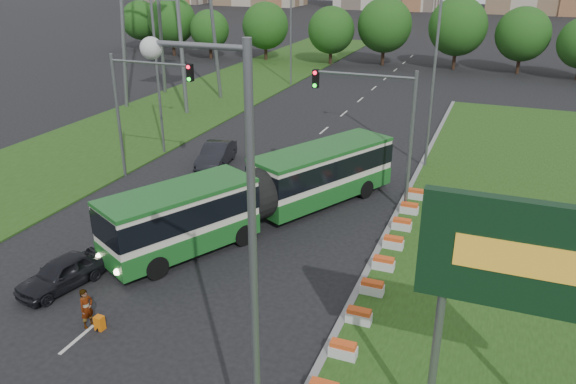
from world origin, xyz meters
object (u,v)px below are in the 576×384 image
at_px(articulated_bus, 259,191).
at_px(pedestrian, 87,308).
at_px(billboard, 541,272).
at_px(shopping_trolley, 100,323).
at_px(car_left_far, 216,155).
at_px(traffic_mast_left, 137,98).
at_px(car_left_near, 62,273).
at_px(traffic_mast_median, 383,118).

xyz_separation_m(articulated_bus, pedestrian, (-2.32, -11.18, -0.97)).
bearing_deg(billboard, pedestrian, 177.37).
bearing_deg(shopping_trolley, billboard, 1.42).
relative_size(car_left_far, shopping_trolley, 8.27).
relative_size(traffic_mast_left, articulated_bus, 0.45).
bearing_deg(billboard, car_left_far, 135.82).
xyz_separation_m(car_left_far, shopping_trolley, (4.66, -18.26, -0.51)).
bearing_deg(articulated_bus, car_left_near, -92.35).
xyz_separation_m(traffic_mast_median, pedestrian, (-7.91, -15.30, -4.52)).
xyz_separation_m(car_left_near, pedestrian, (2.94, -1.92, 0.14)).
bearing_deg(car_left_far, traffic_mast_median, -24.97).
height_order(billboard, articulated_bus, billboard).
xyz_separation_m(billboard, shopping_trolley, (-14.84, 0.69, -5.87)).
xyz_separation_m(billboard, articulated_bus, (-13.07, 11.89, -4.36)).
bearing_deg(car_left_far, traffic_mast_left, -139.63).
xyz_separation_m(billboard, traffic_mast_median, (-7.47, 16.00, -0.81)).
relative_size(car_left_near, shopping_trolley, 6.89).
height_order(car_left_near, shopping_trolley, car_left_near).
distance_m(articulated_bus, car_left_near, 10.71).
bearing_deg(pedestrian, traffic_mast_left, 34.31).
xyz_separation_m(articulated_bus, car_left_near, (-5.26, -9.27, -1.11)).
relative_size(billboard, traffic_mast_median, 1.00).
height_order(articulated_bus, car_left_far, articulated_bus).
xyz_separation_m(traffic_mast_median, car_left_near, (-10.85, -13.38, -4.66)).
relative_size(billboard, car_left_near, 1.98).
xyz_separation_m(traffic_mast_left, car_left_near, (4.31, -12.38, -4.66)).
height_order(traffic_mast_median, pedestrian, traffic_mast_median).
relative_size(articulated_bus, car_left_far, 3.68).
bearing_deg(articulated_bus, car_left_far, 159.57).
xyz_separation_m(traffic_mast_left, articulated_bus, (9.56, -3.11, -3.55)).
bearing_deg(traffic_mast_left, car_left_near, -70.82).
distance_m(traffic_mast_left, articulated_bus, 10.66).
height_order(traffic_mast_median, car_left_near, traffic_mast_median).
distance_m(billboard, car_left_near, 19.30).
relative_size(traffic_mast_median, car_left_near, 1.98).
xyz_separation_m(traffic_mast_median, articulated_bus, (-5.59, -4.11, -3.55)).
bearing_deg(car_left_far, pedestrian, -88.49).
bearing_deg(car_left_near, articulated_bus, 73.39).
bearing_deg(traffic_mast_median, traffic_mast_left, -176.23).
relative_size(traffic_mast_median, traffic_mast_left, 1.00).
distance_m(car_left_far, shopping_trolley, 18.86).
xyz_separation_m(articulated_bus, shopping_trolley, (-1.77, -11.20, -1.51)).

